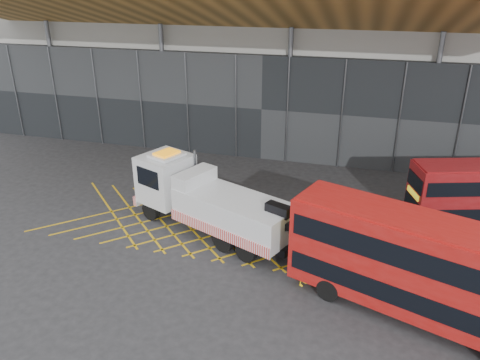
% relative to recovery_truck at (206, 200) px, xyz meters
% --- Properties ---
extents(ground_plane, '(120.00, 120.00, 0.00)m').
position_rel_recovery_truck_xyz_m(ground_plane, '(-1.62, 0.53, -1.90)').
color(ground_plane, '#28282B').
extents(road_markings, '(24.76, 7.16, 0.01)m').
position_rel_recovery_truck_xyz_m(road_markings, '(2.38, 0.53, -1.89)').
color(road_markings, gold).
rests_on(road_markings, ground_plane).
extents(construction_building, '(55.00, 23.97, 18.00)m').
position_rel_recovery_truck_xyz_m(construction_building, '(0.31, 18.92, 7.08)').
color(construction_building, gray).
rests_on(construction_building, ground_plane).
extents(recovery_truck, '(11.44, 6.53, 4.11)m').
position_rel_recovery_truck_xyz_m(recovery_truck, '(0.00, 0.00, 0.00)').
color(recovery_truck, black).
rests_on(recovery_truck, ground_plane).
extents(bus_towed, '(11.37, 6.25, 4.56)m').
position_rel_recovery_truck_xyz_m(bus_towed, '(10.98, -4.67, 0.63)').
color(bus_towed, '#9E0F0C').
rests_on(bus_towed, ground_plane).
extents(worker, '(0.59, 0.69, 1.61)m').
position_rel_recovery_truck_xyz_m(worker, '(6.04, -3.69, -1.10)').
color(worker, yellow).
rests_on(worker, ground_plane).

